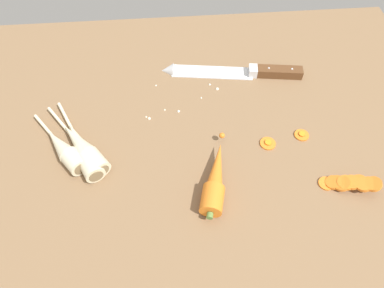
{
  "coord_description": "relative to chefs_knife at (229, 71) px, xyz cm",
  "views": [
    {
      "loc": [
        -3.48,
        -43.89,
        59.39
      ],
      "look_at": [
        0.0,
        -2.0,
        1.5
      ],
      "focal_mm": 32.35,
      "sensor_mm": 36.0,
      "label": 1
    }
  ],
  "objects": [
    {
      "name": "parsnip_front",
      "position": [
        -33.4,
        -21.48,
        1.33
      ],
      "size": [
        15.33,
        19.62,
        4.0
      ],
      "color": "beige",
      "rests_on": "ground_plane"
    },
    {
      "name": "ground_plane",
      "position": [
        -11.11,
        -20.06,
        -2.65
      ],
      "size": [
        120.0,
        90.0,
        4.0
      ],
      "primitive_type": "cube",
      "color": "brown"
    },
    {
      "name": "carrot_slice_stray_near",
      "position": [
        5.01,
        -22.3,
        -0.29
      ],
      "size": [
        3.33,
        3.33,
        0.7
      ],
      "color": "orange",
      "rests_on": "ground_plane"
    },
    {
      "name": "mince_crumbs",
      "position": [
        -11.34,
        -8.51,
        -0.33
      ],
      "size": [
        17.65,
        10.91,
        0.79
      ],
      "color": "silver",
      "rests_on": "ground_plane"
    },
    {
      "name": "whole_carrot",
      "position": [
        -7.39,
        -31.11,
        1.45
      ],
      "size": [
        7.81,
        18.91,
        4.2
      ],
      "color": "orange",
      "rests_on": "ground_plane"
    },
    {
      "name": "carrot_slice_stray_mid",
      "position": [
        12.76,
        -20.7,
        -0.29
      ],
      "size": [
        3.11,
        3.11,
        0.7
      ],
      "color": "orange",
      "rests_on": "ground_plane"
    },
    {
      "name": "chefs_knife",
      "position": [
        0.0,
        0.0,
        0.0
      ],
      "size": [
        34.83,
        8.28,
        4.18
      ],
      "color": "silver",
      "rests_on": "ground_plane"
    },
    {
      "name": "parsnip_mid_right",
      "position": [
        -37.09,
        -21.56,
        1.33
      ],
      "size": [
        13.72,
        16.81,
        4.0
      ],
      "color": "beige",
      "rests_on": "ground_plane"
    },
    {
      "name": "parsnip_mid_left",
      "position": [
        -33.48,
        -21.86,
        1.33
      ],
      "size": [
        12.36,
        21.64,
        4.0
      ],
      "color": "beige",
      "rests_on": "ground_plane"
    },
    {
      "name": "carrot_slice_stack",
      "position": [
        18.29,
        -33.77,
        0.81
      ],
      "size": [
        10.76,
        5.18,
        4.04
      ],
      "color": "orange",
      "rests_on": "ground_plane"
    }
  ]
}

